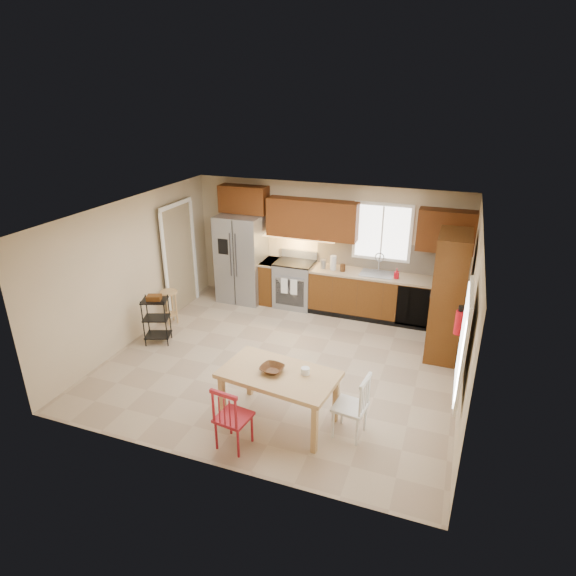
{
  "coord_description": "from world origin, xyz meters",
  "views": [
    {
      "loc": [
        2.45,
        -6.41,
        4.17
      ],
      "look_at": [
        -0.04,
        0.4,
        1.15
      ],
      "focal_mm": 30.0,
      "sensor_mm": 36.0,
      "label": 1
    }
  ],
  "objects_px": {
    "range_stove": "(295,284)",
    "table_bowl": "(272,372)",
    "pantry": "(448,296)",
    "chair_white": "(350,406)",
    "dining_table": "(279,397)",
    "table_jar": "(305,372)",
    "bar_stool": "(170,307)",
    "soap_bottle": "(397,273)",
    "chair_red": "(233,416)",
    "utility_cart": "(157,320)",
    "refrigerator": "(242,258)",
    "fire_extinguisher": "(459,322)"
  },
  "relations": [
    {
      "from": "range_stove",
      "to": "table_bowl",
      "type": "xyz_separation_m",
      "value": [
        0.96,
        -3.62,
        0.28
      ]
    },
    {
      "from": "dining_table",
      "to": "table_jar",
      "type": "distance_m",
      "value": 0.53
    },
    {
      "from": "range_stove",
      "to": "chair_red",
      "type": "distance_m",
      "value": 4.33
    },
    {
      "from": "table_jar",
      "to": "bar_stool",
      "type": "distance_m",
      "value": 3.88
    },
    {
      "from": "soap_bottle",
      "to": "dining_table",
      "type": "bearing_deg",
      "value": -105.48
    },
    {
      "from": "bar_stool",
      "to": "table_bowl",
      "type": "bearing_deg",
      "value": -54.43
    },
    {
      "from": "refrigerator",
      "to": "utility_cart",
      "type": "bearing_deg",
      "value": -104.57
    },
    {
      "from": "range_stove",
      "to": "bar_stool",
      "type": "height_order",
      "value": "range_stove"
    },
    {
      "from": "refrigerator",
      "to": "pantry",
      "type": "bearing_deg",
      "value": -12.62
    },
    {
      "from": "fire_extinguisher",
      "to": "chair_white",
      "type": "relative_size",
      "value": 0.41
    },
    {
      "from": "table_bowl",
      "to": "bar_stool",
      "type": "xyz_separation_m",
      "value": [
        -2.91,
        2.03,
        -0.42
      ]
    },
    {
      "from": "soap_bottle",
      "to": "pantry",
      "type": "bearing_deg",
      "value": -43.45
    },
    {
      "from": "table_jar",
      "to": "utility_cart",
      "type": "relative_size",
      "value": 0.15
    },
    {
      "from": "refrigerator",
      "to": "table_jar",
      "type": "distance_m",
      "value": 4.3
    },
    {
      "from": "table_bowl",
      "to": "bar_stool",
      "type": "distance_m",
      "value": 3.57
    },
    {
      "from": "pantry",
      "to": "bar_stool",
      "type": "bearing_deg",
      "value": -173.01
    },
    {
      "from": "dining_table",
      "to": "chair_red",
      "type": "bearing_deg",
      "value": -111.07
    },
    {
      "from": "chair_white",
      "to": "table_bowl",
      "type": "xyz_separation_m",
      "value": [
        -1.04,
        -0.05,
        0.3
      ]
    },
    {
      "from": "table_jar",
      "to": "utility_cart",
      "type": "height_order",
      "value": "utility_cart"
    },
    {
      "from": "chair_white",
      "to": "pantry",
      "type": "bearing_deg",
      "value": -13.5
    },
    {
      "from": "range_stove",
      "to": "soap_bottle",
      "type": "height_order",
      "value": "soap_bottle"
    },
    {
      "from": "pantry",
      "to": "dining_table",
      "type": "xyz_separation_m",
      "value": [
        -1.93,
        -2.64,
        -0.68
      ]
    },
    {
      "from": "pantry",
      "to": "dining_table",
      "type": "bearing_deg",
      "value": -126.19
    },
    {
      "from": "range_stove",
      "to": "chair_white",
      "type": "relative_size",
      "value": 1.04
    },
    {
      "from": "chair_red",
      "to": "chair_white",
      "type": "height_order",
      "value": "same"
    },
    {
      "from": "soap_bottle",
      "to": "table_jar",
      "type": "distance_m",
      "value": 3.51
    },
    {
      "from": "utility_cart",
      "to": "chair_white",
      "type": "bearing_deg",
      "value": -38.7
    },
    {
      "from": "range_stove",
      "to": "table_bowl",
      "type": "distance_m",
      "value": 3.76
    },
    {
      "from": "pantry",
      "to": "dining_table",
      "type": "distance_m",
      "value": 3.34
    },
    {
      "from": "pantry",
      "to": "fire_extinguisher",
      "type": "bearing_deg",
      "value": -79.22
    },
    {
      "from": "fire_extinguisher",
      "to": "refrigerator",
      "type": "bearing_deg",
      "value": 155.48
    },
    {
      "from": "table_bowl",
      "to": "chair_white",
      "type": "bearing_deg",
      "value": 2.74
    },
    {
      "from": "refrigerator",
      "to": "range_stove",
      "type": "distance_m",
      "value": 1.24
    },
    {
      "from": "soap_bottle",
      "to": "pantry",
      "type": "relative_size",
      "value": 0.09
    },
    {
      "from": "dining_table",
      "to": "table_bowl",
      "type": "bearing_deg",
      "value": -172.77
    },
    {
      "from": "range_stove",
      "to": "table_bowl",
      "type": "bearing_deg",
      "value": -75.21
    },
    {
      "from": "chair_red",
      "to": "range_stove",
      "type": "bearing_deg",
      "value": 106.54
    },
    {
      "from": "fire_extinguisher",
      "to": "utility_cart",
      "type": "xyz_separation_m",
      "value": [
        -4.92,
        -0.29,
        -0.67
      ]
    },
    {
      "from": "bar_stool",
      "to": "fire_extinguisher",
      "type": "bearing_deg",
      "value": -24.42
    },
    {
      "from": "refrigerator",
      "to": "dining_table",
      "type": "distance_m",
      "value": 4.22
    },
    {
      "from": "refrigerator",
      "to": "pantry",
      "type": "distance_m",
      "value": 4.23
    },
    {
      "from": "refrigerator",
      "to": "table_bowl",
      "type": "xyz_separation_m",
      "value": [
        2.11,
        -3.56,
        -0.17
      ]
    },
    {
      "from": "pantry",
      "to": "table_bowl",
      "type": "relative_size",
      "value": 6.88
    },
    {
      "from": "pantry",
      "to": "chair_red",
      "type": "relative_size",
      "value": 2.37
    },
    {
      "from": "chair_red",
      "to": "bar_stool",
      "type": "relative_size",
      "value": 1.35
    },
    {
      "from": "table_jar",
      "to": "dining_table",
      "type": "bearing_deg",
      "value": -164.05
    },
    {
      "from": "range_stove",
      "to": "chair_red",
      "type": "xyz_separation_m",
      "value": [
        0.7,
        -4.27,
        -0.02
      ]
    },
    {
      "from": "pantry",
      "to": "chair_white",
      "type": "bearing_deg",
      "value": -110.73
    },
    {
      "from": "chair_red",
      "to": "chair_white",
      "type": "bearing_deg",
      "value": 35.53
    },
    {
      "from": "table_bowl",
      "to": "table_jar",
      "type": "height_order",
      "value": "table_jar"
    }
  ]
}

